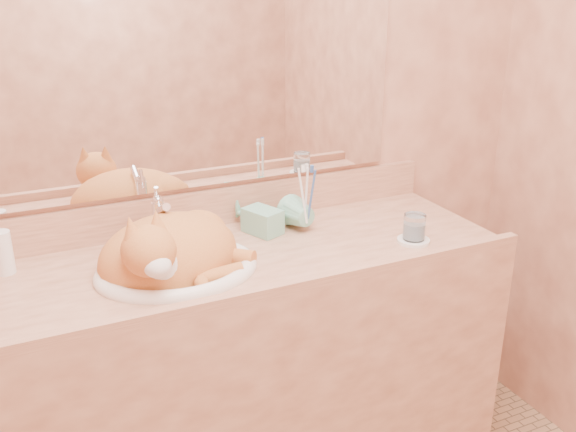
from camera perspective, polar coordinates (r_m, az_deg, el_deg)
name	(u,v)px	position (r m, az deg, el deg)	size (l,w,h in m)	color
wall_back	(197,101)	(1.97, -8.08, 10.06)	(2.40, 0.02, 2.50)	#9C5D47
vanity_counter	(238,382)	(2.06, -4.49, -14.50)	(1.60, 0.55, 0.85)	#965C43
mirror	(196,54)	(1.94, -8.19, 14.07)	(1.30, 0.02, 0.80)	white
sink_basin	(176,249)	(1.75, -9.94, -2.87)	(0.44, 0.36, 0.14)	white
faucet	(159,221)	(1.89, -11.37, -0.43)	(0.05, 0.12, 0.18)	silver
cat	(168,249)	(1.76, -10.58, -2.94)	(0.40, 0.33, 0.22)	#B9622A
soap_dispenser	(276,211)	(1.93, -1.05, 0.45)	(0.08, 0.08, 0.18)	#75BCA1
toothbrush_cup	(307,219)	(1.98, 1.72, -0.27)	(0.10, 0.10, 0.10)	#75BCA1
toothbrushes	(307,193)	(1.95, 1.74, 2.06)	(0.04, 0.04, 0.23)	white
saucer	(413,240)	(1.97, 11.08, -2.15)	(0.10, 0.10, 0.01)	white
water_glass	(414,227)	(1.96, 11.17, -0.97)	(0.07, 0.07, 0.08)	white
lotion_bottle	(3,253)	(1.88, -23.99, -2.99)	(0.05, 0.05, 0.12)	white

